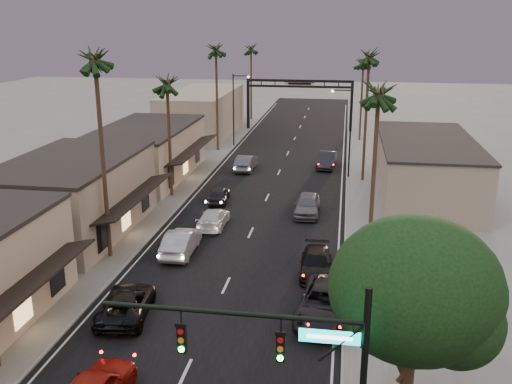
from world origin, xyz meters
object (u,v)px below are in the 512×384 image
(streetlight_right, at_px, (348,126))
(palm_rc, at_px, (364,60))
(palm_lb, at_px, (94,54))
(palm_rb, at_px, (369,53))
(oncoming_pickup, at_px, (126,303))
(palm_lc, at_px, (167,80))
(palm_ra, at_px, (379,87))
(oncoming_silver, at_px, (181,242))
(curbside_near, at_px, (326,303))
(streetlight_left, at_px, (236,104))
(palm_far, at_px, (251,46))
(traffic_signal, at_px, (302,362))
(arch, at_px, (299,92))
(palm_ld, at_px, (216,46))
(curbside_black, at_px, (316,263))
(corner_tree, at_px, (417,295))

(streetlight_right, bearing_deg, palm_rc, 84.95)
(palm_lb, distance_m, palm_rb, 27.94)
(streetlight_right, bearing_deg, oncoming_pickup, -110.67)
(palm_lc, distance_m, palm_ra, 20.99)
(oncoming_pickup, bearing_deg, palm_lb, -68.71)
(oncoming_silver, relative_size, curbside_near, 0.82)
(streetlight_left, bearing_deg, streetlight_right, -43.21)
(palm_far, relative_size, curbside_near, 2.13)
(streetlight_left, xyz_separation_m, oncoming_pickup, (2.37, -43.40, -4.59))
(palm_ra, bearing_deg, streetlight_left, 114.54)
(palm_rc, bearing_deg, palm_far, 140.36)
(traffic_signal, distance_m, arch, 66.24)
(palm_ra, distance_m, palm_rc, 40.01)
(palm_ld, bearing_deg, palm_ra, -60.98)
(arch, relative_size, curbside_black, 3.13)
(oncoming_pickup, height_order, curbside_near, curbside_near)
(corner_tree, relative_size, streetlight_left, 0.98)
(arch, bearing_deg, palm_ld, -119.83)
(traffic_signal, height_order, curbside_near, traffic_signal)
(palm_lc, bearing_deg, traffic_signal, -65.94)
(oncoming_silver, bearing_deg, streetlight_left, -86.79)
(curbside_near, bearing_deg, corner_tree, -62.92)
(oncoming_pickup, bearing_deg, palm_far, -94.01)
(oncoming_silver, bearing_deg, palm_far, -87.08)
(corner_tree, relative_size, palm_far, 0.67)
(corner_tree, height_order, arch, corner_tree)
(arch, height_order, streetlight_right, streetlight_right)
(streetlight_left, bearing_deg, arch, 60.03)
(streetlight_left, distance_m, palm_lc, 22.65)
(corner_tree, relative_size, streetlight_right, 0.98)
(streetlight_left, relative_size, curbside_near, 1.45)
(arch, xyz_separation_m, streetlight_right, (6.92, -25.00, -0.20))
(streetlight_left, xyz_separation_m, palm_lb, (-1.68, -36.00, 8.06))
(streetlight_right, distance_m, curbside_near, 29.30)
(palm_ld, bearing_deg, palm_far, 89.25)
(oncoming_pickup, bearing_deg, streetlight_left, -94.27)
(arch, bearing_deg, streetlight_right, -74.53)
(curbside_black, bearing_deg, traffic_signal, -90.57)
(palm_lb, bearing_deg, streetlight_right, 55.99)
(oncoming_silver, xyz_separation_m, curbside_near, (10.14, -7.35, 0.02))
(palm_rb, bearing_deg, oncoming_pickup, -114.09)
(palm_lb, distance_m, oncoming_silver, 13.42)
(traffic_signal, bearing_deg, streetlight_right, 88.28)
(arch, bearing_deg, corner_tree, -81.38)
(streetlight_right, distance_m, palm_rb, 7.35)
(streetlight_left, xyz_separation_m, palm_rb, (15.52, -14.00, 7.09))
(oncoming_pickup, relative_size, curbside_near, 0.86)
(arch, bearing_deg, oncoming_silver, -94.97)
(corner_tree, relative_size, palm_rb, 0.62)
(palm_rc, bearing_deg, oncoming_silver, -107.31)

